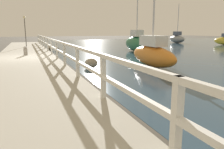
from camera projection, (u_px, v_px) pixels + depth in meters
ground_plane at (26, 62)px, 12.25m from camera, size 120.00×120.00×0.00m
dock_walkway at (26, 60)px, 12.23m from camera, size 3.28×36.00×0.26m
railing at (54, 45)px, 12.63m from camera, size 0.10×32.50×0.98m
boulder_mid_strip at (57, 49)px, 19.36m from camera, size 0.37×0.33×0.28m
boulder_upstream at (91, 63)px, 10.23m from camera, size 0.60×0.54×0.45m
boulder_downstream at (50, 48)px, 19.70m from camera, size 0.57×0.52×0.43m
mooring_bollard at (25, 51)px, 13.20m from camera, size 0.22×0.22×0.54m
dock_lamp at (25, 25)px, 19.79m from camera, size 0.24×0.24×2.78m
sailboat_orange at (152, 54)px, 10.70m from camera, size 1.19×4.08×4.57m
sailboat_green at (137, 43)px, 18.20m from camera, size 1.40×4.78×6.46m
sailboat_gray at (177, 39)px, 31.59m from camera, size 1.62×3.37×5.44m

